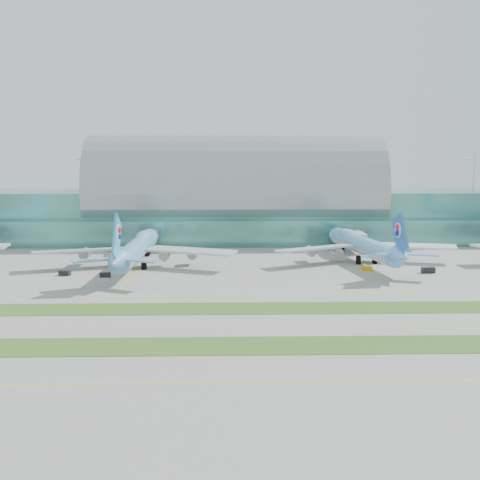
{
  "coord_description": "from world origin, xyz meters",
  "views": [
    {
      "loc": [
        -5.62,
        -147.34,
        35.05
      ],
      "look_at": [
        0.0,
        55.0,
        9.0
      ],
      "focal_mm": 50.0,
      "sensor_mm": 36.0,
      "label": 1
    }
  ],
  "objects": [
    {
      "name": "ground",
      "position": [
        0.0,
        0.0,
        0.0
      ],
      "size": [
        700.0,
        700.0,
        0.0
      ],
      "primitive_type": "plane",
      "color": "gray",
      "rests_on": "ground"
    },
    {
      "name": "terminal",
      "position": [
        0.01,
        128.79,
        14.23
      ],
      "size": [
        340.0,
        69.1,
        36.0
      ],
      "color": "#3D7A75",
      "rests_on": "ground"
    },
    {
      "name": "grass_strip_near",
      "position": [
        0.0,
        -28.0,
        0.04
      ],
      "size": [
        420.0,
        12.0,
        0.08
      ],
      "primitive_type": "cube",
      "color": "#2D591E",
      "rests_on": "ground"
    },
    {
      "name": "grass_strip_far",
      "position": [
        0.0,
        2.0,
        0.04
      ],
      "size": [
        420.0,
        12.0,
        0.08
      ],
      "primitive_type": "cube",
      "color": "#2D591E",
      "rests_on": "ground"
    },
    {
      "name": "taxiline_a",
      "position": [
        0.0,
        -48.0,
        0.01
      ],
      "size": [
        420.0,
        0.35,
        0.01
      ],
      "primitive_type": "cube",
      "color": "yellow",
      "rests_on": "ground"
    },
    {
      "name": "taxiline_b",
      "position": [
        0.0,
        -14.0,
        0.01
      ],
      "size": [
        420.0,
        0.35,
        0.01
      ],
      "primitive_type": "cube",
      "color": "yellow",
      "rests_on": "ground"
    },
    {
      "name": "taxiline_c",
      "position": [
        0.0,
        18.0,
        0.01
      ],
      "size": [
        420.0,
        0.35,
        0.01
      ],
      "primitive_type": "cube",
      "color": "yellow",
      "rests_on": "ground"
    },
    {
      "name": "taxiline_d",
      "position": [
        0.0,
        40.0,
        0.01
      ],
      "size": [
        420.0,
        0.35,
        0.01
      ],
      "primitive_type": "cube",
      "color": "yellow",
      "rests_on": "ground"
    },
    {
      "name": "airliner_b",
      "position": [
        -32.22,
        59.77,
        6.13
      ],
      "size": [
        63.57,
        72.13,
        19.86
      ],
      "rotation": [
        0.0,
        0.0,
        -0.03
      ],
      "color": "#639FD9",
      "rests_on": "ground"
    },
    {
      "name": "airliner_c",
      "position": [
        40.47,
        67.51,
        5.87
      ],
      "size": [
        60.42,
        69.1,
        19.03
      ],
      "rotation": [
        0.0,
        0.0,
        0.13
      ],
      "color": "#71B5FA",
      "rests_on": "ground"
    },
    {
      "name": "gse_c",
      "position": [
        -51.38,
        45.49,
        0.71
      ],
      "size": [
        3.66,
        2.53,
        1.43
      ],
      "primitive_type": "cube",
      "rotation": [
        0.0,
        0.0,
        -0.31
      ],
      "color": "black",
      "rests_on": "ground"
    },
    {
      "name": "gse_d",
      "position": [
        -39.13,
        42.47,
        0.66
      ],
      "size": [
        3.19,
        1.88,
        1.33
      ],
      "primitive_type": "cube",
      "rotation": [
        0.0,
        0.0,
        0.08
      ],
      "color": "black",
      "rests_on": "ground"
    },
    {
      "name": "gse_e",
      "position": [
        38.3,
        51.08,
        0.65
      ],
      "size": [
        3.34,
        2.02,
        1.29
      ],
      "primitive_type": "cube",
      "rotation": [
        0.0,
        0.0,
        -0.05
      ],
      "color": "orange",
      "rests_on": "ground"
    },
    {
      "name": "gse_f",
      "position": [
        55.75,
        46.53,
        0.88
      ],
      "size": [
        4.09,
        2.5,
        1.76
      ],
      "primitive_type": "cube",
      "rotation": [
        0.0,
        0.0,
        0.16
      ],
      "color": "black",
      "rests_on": "ground"
    }
  ]
}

